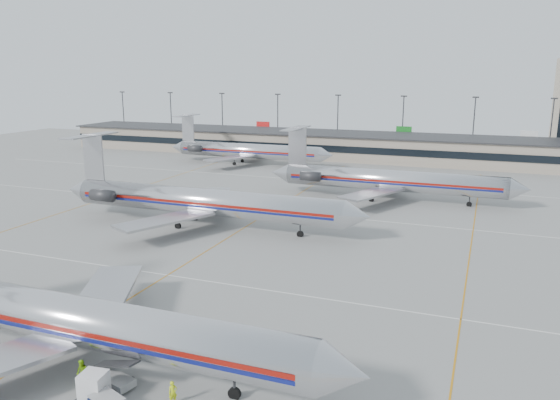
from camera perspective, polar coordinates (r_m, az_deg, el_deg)
The scene contains 12 objects.
ground at distance 52.81m, azimuth -17.58°, elevation -11.13°, with size 260.00×260.00×0.00m, color gray.
apron_markings at distance 60.25m, azimuth -11.66°, elevation -7.69°, with size 160.00×0.15×0.02m, color silver.
terminal at distance 139.77m, azimuth 8.06°, elevation 5.63°, with size 162.00×17.00×6.25m.
light_mast_row at distance 152.82m, azimuth 9.34°, elevation 8.27°, with size 163.60×0.40×15.28m.
jet_foreground at distance 44.88m, azimuth -22.38°, elevation -11.10°, with size 45.94×27.05×12.03m.
jet_second_row at distance 77.54m, azimuth -8.51°, elevation -0.09°, with size 47.29×27.85×12.38m.
jet_third_row at distance 94.29m, azimuth 11.06°, elevation 2.08°, with size 43.48×26.74×11.89m.
jet_back_row at distance 129.39m, azimuth -3.64°, elevation 5.19°, with size 41.44×25.49×11.33m.
uld_container at distance 39.78m, azimuth -18.87°, elevation -18.03°, with size 2.12×1.83×2.06m.
belt_loader at distance 41.44m, azimuth -17.24°, elevation -17.18°, with size 4.71×2.27×2.41m.
ramp_worker_near at distance 38.44m, azimuth -11.13°, elevation -19.14°, with size 0.57×0.38×1.57m, color #D8EF16.
ramp_worker_far at distance 42.06m, azimuth -19.98°, elevation -16.55°, with size 0.86×0.67×1.77m, color #95DD14.
Camera 1 is at (31.04, -37.11, 21.18)m, focal length 35.00 mm.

